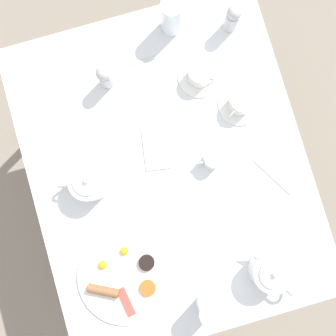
{
  "coord_description": "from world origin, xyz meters",
  "views": [
    {
      "loc": [
        0.03,
        0.1,
        2.03
      ],
      "look_at": [
        0.0,
        0.0,
        0.72
      ],
      "focal_mm": 42.0,
      "sensor_mm": 36.0,
      "label": 1
    }
  ],
  "objects": [
    {
      "name": "teacup_with_saucer_right",
      "position": [
        -0.3,
        -0.14,
        0.73
      ],
      "size": [
        0.15,
        0.15,
        0.07
      ],
      "color": "white",
      "rests_on": "table"
    },
    {
      "name": "napkin_folded",
      "position": [
        0.02,
        -0.08,
        0.71
      ],
      "size": [
        0.11,
        0.16,
        0.01
      ],
      "rotation": [
        0.0,
        0.0,
        4.56
      ],
      "color": "white",
      "rests_on": "table"
    },
    {
      "name": "pepper_grinder",
      "position": [
        -0.35,
        -0.42,
        0.77
      ],
      "size": [
        0.05,
        0.05,
        0.13
      ],
      "color": "#BCBCC1",
      "rests_on": "table"
    },
    {
      "name": "table",
      "position": [
        0.0,
        0.0,
        0.64
      ],
      "size": [
        0.94,
        1.13,
        0.7
      ],
      "color": "silver",
      "rests_on": "ground_plane"
    },
    {
      "name": "water_glass_tall",
      "position": [
        -0.0,
        0.47,
        0.77
      ],
      "size": [
        0.07,
        0.07,
        0.14
      ],
      "color": "white",
      "rests_on": "table"
    },
    {
      "name": "fork_by_plate",
      "position": [
        -0.34,
        0.13,
        0.7
      ],
      "size": [
        0.1,
        0.15,
        0.0
      ],
      "rotation": [
        0.0,
        0.0,
        3.67
      ],
      "color": "silver",
      "rests_on": "table"
    },
    {
      "name": "water_glass_short",
      "position": [
        -0.15,
        -0.48,
        0.78
      ],
      "size": [
        0.07,
        0.07,
        0.15
      ],
      "color": "white",
      "rests_on": "table"
    },
    {
      "name": "salt_grinder",
      "position": [
        0.12,
        -0.35,
        0.77
      ],
      "size": [
        0.05,
        0.05,
        0.13
      ],
      "color": "#BCBCC1",
      "rests_on": "table"
    },
    {
      "name": "creamer_jug",
      "position": [
        -0.15,
        0.02,
        0.73
      ],
      "size": [
        0.08,
        0.06,
        0.06
      ],
      "color": "white",
      "rests_on": "table"
    },
    {
      "name": "teapot_near",
      "position": [
        -0.22,
        0.42,
        0.75
      ],
      "size": [
        0.13,
        0.2,
        0.12
      ],
      "rotation": [
        0.0,
        0.0,
        5.18
      ],
      "color": "white",
      "rests_on": "table"
    },
    {
      "name": "ground_plane",
      "position": [
        0.0,
        0.0,
        0.0
      ],
      "size": [
        8.0,
        8.0,
        0.0
      ],
      "primitive_type": "plane",
      "color": "gray"
    },
    {
      "name": "teapot_far",
      "position": [
        0.26,
        -0.02,
        0.75
      ],
      "size": [
        0.21,
        0.13,
        0.12
      ],
      "rotation": [
        0.0,
        0.0,
        3.01
      ],
      "color": "white",
      "rests_on": "table"
    },
    {
      "name": "spoon_for_tea",
      "position": [
        -0.02,
        -0.39,
        0.7
      ],
      "size": [
        0.15,
        0.02,
        0.0
      ],
      "rotation": [
        0.0,
        0.0,
        4.73
      ],
      "color": "silver",
      "rests_on": "table"
    },
    {
      "name": "teacup_with_saucer_left",
      "position": [
        -0.19,
        -0.27,
        0.73
      ],
      "size": [
        0.15,
        0.15,
        0.07
      ],
      "color": "white",
      "rests_on": "table"
    },
    {
      "name": "breakfast_plate",
      "position": [
        0.24,
        0.3,
        0.71
      ],
      "size": [
        0.32,
        0.32,
        0.04
      ],
      "color": "white",
      "rests_on": "table"
    },
    {
      "name": "knife_by_plate",
      "position": [
        -0.04,
        0.21,
        0.7
      ],
      "size": [
        0.17,
        0.15,
        0.0
      ],
      "rotation": [
        0.0,
        0.0,
        5.42
      ],
      "color": "silver",
      "rests_on": "table"
    }
  ]
}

